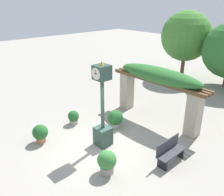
% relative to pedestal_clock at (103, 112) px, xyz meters
% --- Properties ---
extents(ground_plane, '(60.00, 60.00, 0.00)m').
position_rel_pedestal_clock_xyz_m(ground_plane, '(0.08, -0.21, -1.46)').
color(ground_plane, gray).
extents(pedestal_clock, '(0.60, 0.60, 3.49)m').
position_rel_pedestal_clock_xyz_m(pedestal_clock, '(0.00, 0.00, 0.00)').
color(pedestal_clock, '#2D473D').
rests_on(pedestal_clock, ground).
extents(pergola, '(5.13, 1.15, 2.65)m').
position_rel_pedestal_clock_xyz_m(pergola, '(0.08, 3.36, 0.52)').
color(pergola, '#A89E89').
rests_on(pergola, ground).
extents(potted_plant_near_left, '(0.64, 0.64, 0.79)m').
position_rel_pedestal_clock_xyz_m(potted_plant_near_left, '(-1.86, -1.82, -1.03)').
color(potted_plant_near_left, '#B26B4C').
rests_on(potted_plant_near_left, ground).
extents(potted_plant_near_right, '(0.66, 0.66, 0.86)m').
position_rel_pedestal_clock_xyz_m(potted_plant_near_right, '(1.42, -1.04, -1.00)').
color(potted_plant_near_right, gray).
rests_on(potted_plant_near_right, ground).
extents(potted_plant_far_left, '(0.52, 0.52, 0.67)m').
position_rel_pedestal_clock_xyz_m(potted_plant_far_left, '(-2.27, 0.09, -1.11)').
color(potted_plant_far_left, gray).
rests_on(potted_plant_far_left, ground).
extents(potted_plant_far_right, '(0.72, 0.72, 0.86)m').
position_rel_pedestal_clock_xyz_m(potted_plant_far_right, '(-0.68, 1.32, -1.01)').
color(potted_plant_far_right, gray).
rests_on(potted_plant_far_right, ground).
extents(park_bench, '(0.42, 1.31, 0.89)m').
position_rel_pedestal_clock_xyz_m(park_bench, '(2.52, 1.05, -1.04)').
color(park_bench, '#38383D').
rests_on(park_bench, ground).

